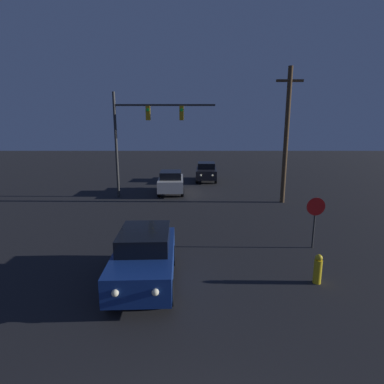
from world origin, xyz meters
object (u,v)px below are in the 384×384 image
(car_near, at_px, (146,256))
(stop_sign, at_px, (317,213))
(fire_hydrant, at_px, (319,269))
(traffic_signal_mast, at_px, (142,128))
(utility_pole, at_px, (288,135))
(car_far, at_px, (208,171))
(car_mid, at_px, (172,182))

(car_near, distance_m, stop_sign, 6.77)
(fire_hydrant, bearing_deg, stop_sign, 70.98)
(traffic_signal_mast, height_order, utility_pole, utility_pole)
(fire_hydrant, bearing_deg, car_far, 98.07)
(traffic_signal_mast, distance_m, fire_hydrant, 14.35)
(car_far, relative_size, fire_hydrant, 4.29)
(car_mid, xyz_separation_m, stop_sign, (6.28, -10.08, 0.57))
(utility_pole, distance_m, fire_hydrant, 10.99)
(car_near, height_order, car_far, same)
(traffic_signal_mast, distance_m, utility_pole, 9.24)
(car_mid, bearing_deg, car_far, 59.26)
(car_mid, height_order, fire_hydrant, car_mid)
(car_far, bearing_deg, stop_sign, 105.43)
(stop_sign, bearing_deg, fire_hydrant, -109.02)
(car_mid, height_order, car_far, same)
(car_near, xyz_separation_m, stop_sign, (6.19, 2.69, 0.57))
(car_mid, relative_size, utility_pole, 0.49)
(car_far, bearing_deg, fire_hydrant, 100.59)
(car_mid, bearing_deg, fire_hydrant, -69.60)
(car_far, relative_size, utility_pole, 0.49)
(car_mid, xyz_separation_m, fire_hydrant, (5.34, -12.81, -0.39))
(fire_hydrant, bearing_deg, traffic_signal_mast, 121.51)
(stop_sign, bearing_deg, car_far, 102.91)
(car_far, xyz_separation_m, stop_sign, (3.49, -15.21, 0.57))
(car_mid, xyz_separation_m, car_far, (2.79, 5.13, 0.00))
(car_near, bearing_deg, traffic_signal_mast, -82.87)
(car_far, distance_m, fire_hydrant, 18.13)
(utility_pole, bearing_deg, car_mid, 159.78)
(car_far, bearing_deg, car_near, 83.93)
(car_mid, bearing_deg, traffic_signal_mast, -151.19)
(car_mid, height_order, utility_pole, utility_pole)
(traffic_signal_mast, xyz_separation_m, utility_pole, (9.10, -1.57, -0.41))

